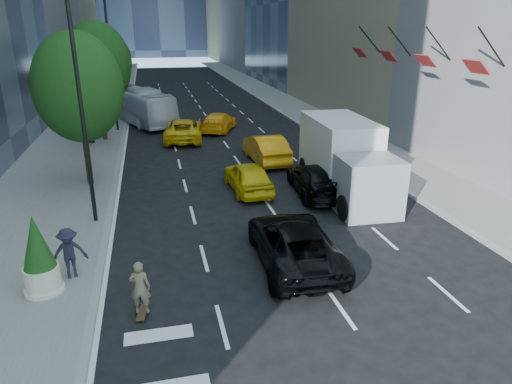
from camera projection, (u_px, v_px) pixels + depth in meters
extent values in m
plane|color=black|center=(272.00, 250.00, 16.68)|extent=(160.00, 160.00, 0.00)
cube|color=slate|center=(94.00, 114.00, 42.18)|extent=(6.00, 120.00, 0.15)
cube|color=slate|center=(291.00, 106.00, 46.23)|extent=(4.00, 120.00, 0.15)
cylinder|color=black|center=(80.00, 99.00, 17.19)|extent=(0.16, 0.16, 10.00)
cylinder|color=black|center=(111.00, 63.00, 33.66)|extent=(0.16, 0.16, 10.00)
cylinder|color=black|center=(87.00, 154.00, 22.79)|extent=(0.30, 0.30, 3.15)
ellipsoid|color=black|center=(78.00, 87.00, 21.67)|extent=(4.20, 4.20, 5.25)
cylinder|color=black|center=(103.00, 115.00, 31.90)|extent=(0.30, 0.30, 3.38)
ellipsoid|color=black|center=(97.00, 64.00, 30.70)|extent=(4.50, 4.50, 5.62)
cylinder|color=black|center=(114.00, 93.00, 43.87)|extent=(0.30, 0.30, 2.93)
ellipsoid|color=black|center=(111.00, 61.00, 42.83)|extent=(3.90, 3.90, 4.88)
cylinder|color=black|center=(125.00, 73.00, 50.97)|extent=(0.14, 0.14, 5.20)
imported|color=black|center=(123.00, 58.00, 50.42)|extent=(2.48, 0.53, 1.00)
cylinder|color=black|center=(492.00, 47.00, 20.37)|extent=(1.75, 0.08, 1.75)
cube|color=maroon|center=(476.00, 67.00, 20.52)|extent=(0.64, 1.30, 0.64)
cylinder|color=black|center=(438.00, 44.00, 24.03)|extent=(1.75, 0.08, 1.75)
cube|color=maroon|center=(425.00, 61.00, 24.18)|extent=(0.64, 1.30, 0.64)
cylinder|color=black|center=(399.00, 41.00, 27.69)|extent=(1.75, 0.08, 1.75)
cube|color=maroon|center=(388.00, 56.00, 27.84)|extent=(0.64, 1.30, 0.64)
cylinder|color=black|center=(370.00, 40.00, 31.35)|extent=(1.75, 0.08, 1.75)
cube|color=maroon|center=(360.00, 53.00, 31.50)|extent=(0.64, 1.30, 0.64)
imported|color=brown|center=(140.00, 291.00, 12.68)|extent=(0.64, 0.49, 1.60)
imported|color=black|center=(294.00, 242.00, 15.61)|extent=(2.76, 5.59, 1.53)
imported|color=black|center=(316.00, 179.00, 22.06)|extent=(2.52, 5.28, 1.49)
imported|color=gold|center=(248.00, 177.00, 22.48)|extent=(1.95, 4.43, 1.48)
imported|color=orange|center=(266.00, 148.00, 27.34)|extent=(1.92, 5.08, 1.66)
imported|color=#E7B30C|center=(183.00, 130.00, 32.52)|extent=(3.16, 5.78, 1.54)
imported|color=#FFAC0D|center=(219.00, 122.00, 35.45)|extent=(3.77, 5.34, 1.44)
imported|color=silver|center=(139.00, 105.00, 38.31)|extent=(6.03, 10.62, 2.91)
cube|color=silver|center=(339.00, 148.00, 22.68)|extent=(2.82, 5.12, 2.95)
cube|color=gray|center=(368.00, 187.00, 19.52)|extent=(2.60, 2.28, 2.51)
cylinder|color=black|center=(346.00, 208.00, 19.15)|extent=(0.43, 1.11, 1.09)
cylinder|color=black|center=(396.00, 204.00, 19.56)|extent=(0.43, 1.11, 1.09)
cylinder|color=black|center=(305.00, 167.00, 24.59)|extent=(0.43, 1.11, 1.09)
cylinder|color=black|center=(346.00, 165.00, 24.99)|extent=(0.43, 1.11, 1.09)
imported|color=black|center=(90.00, 129.00, 31.04)|extent=(1.24, 0.90, 1.96)
imported|color=black|center=(69.00, 253.00, 14.37)|extent=(1.21, 0.88, 1.69)
cylinder|color=beige|center=(43.00, 279.00, 13.74)|extent=(1.03, 1.03, 0.83)
cone|color=black|center=(36.00, 242.00, 13.32)|extent=(0.93, 0.93, 1.66)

